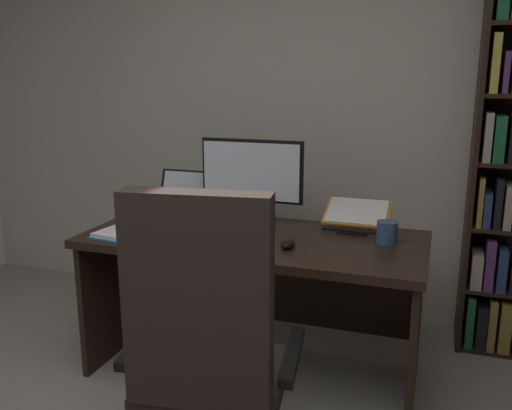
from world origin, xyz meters
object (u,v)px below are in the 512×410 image
at_px(open_binder, 151,235).
at_px(office_chair, 208,369).
at_px(notepad, 209,228).
at_px(monitor, 252,180).
at_px(computer_mouse, 288,244).
at_px(coffee_mug, 387,232).
at_px(reading_stand_with_book, 356,215).
at_px(laptop, 177,206).
at_px(pen, 212,227).
at_px(desk, 259,269).
at_px(keyboard, 225,239).

bearing_deg(open_binder, office_chair, -41.06).
bearing_deg(notepad, monitor, 53.15).
distance_m(computer_mouse, coffee_mug, 0.46).
height_order(monitor, reading_stand_with_book, monitor).
bearing_deg(office_chair, monitor, 93.05).
distance_m(laptop, pen, 0.37).
distance_m(desk, laptop, 0.61).
bearing_deg(pen, open_binder, -136.76).
relative_size(laptop, coffee_mug, 2.99).
relative_size(monitor, keyboard, 1.30).
distance_m(computer_mouse, pen, 0.46).
bearing_deg(pen, office_chair, -67.75).
bearing_deg(pen, notepad, 180.00).
bearing_deg(pen, keyboard, -50.07).
distance_m(laptop, open_binder, 0.43).
height_order(keyboard, pen, keyboard).
bearing_deg(pen, computer_mouse, -20.32).
distance_m(desk, notepad, 0.32).
distance_m(monitor, reading_stand_with_book, 0.56).
bearing_deg(office_chair, computer_mouse, 74.20).
bearing_deg(laptop, open_binder, -79.76).
height_order(keyboard, notepad, keyboard).
relative_size(desk, monitor, 2.97).
relative_size(open_binder, notepad, 2.59).
bearing_deg(coffee_mug, reading_stand_with_book, 128.20).
height_order(desk, coffee_mug, coffee_mug).
bearing_deg(notepad, reading_stand_with_book, 21.85).
relative_size(keyboard, open_binder, 0.77).
height_order(desk, pen, pen).
bearing_deg(keyboard, monitor, 90.00).
bearing_deg(open_binder, monitor, 56.21).
xyz_separation_m(open_binder, notepad, (0.20, 0.21, -0.01)).
xyz_separation_m(keyboard, computer_mouse, (0.30, 0.00, 0.01)).
distance_m(office_chair, coffee_mug, 1.07).
bearing_deg(reading_stand_with_book, desk, -152.48).
height_order(computer_mouse, coffee_mug, coffee_mug).
xyz_separation_m(desk, reading_stand_with_book, (0.44, 0.23, 0.26)).
relative_size(keyboard, notepad, 2.00).
distance_m(office_chair, open_binder, 0.89).
xyz_separation_m(computer_mouse, open_binder, (-0.66, -0.05, -0.01)).
relative_size(laptop, reading_stand_with_book, 0.95).
bearing_deg(monitor, computer_mouse, -50.77).
bearing_deg(notepad, open_binder, -134.09).
bearing_deg(reading_stand_with_book, laptop, -176.19).
xyz_separation_m(keyboard, coffee_mug, (0.71, 0.22, 0.04)).
height_order(office_chair, computer_mouse, office_chair).
distance_m(desk, keyboard, 0.31).
height_order(office_chair, laptop, office_chair).
distance_m(keyboard, open_binder, 0.36).
distance_m(computer_mouse, notepad, 0.48).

